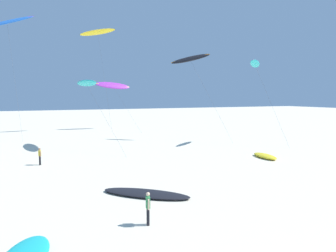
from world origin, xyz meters
TOP-DOWN VIEW (x-y plane):
  - flying_kite_0 at (-9.65, 51.91)m, footprint 8.22×8.88m
  - flying_kite_2 at (-0.27, 36.77)m, footprint 3.73×12.61m
  - flying_kite_3 at (21.60, 30.11)m, footprint 4.41×7.20m
  - flying_kite_4 at (8.69, 57.66)m, footprint 7.00×9.91m
  - flying_kite_5 at (5.34, 55.05)m, footprint 6.83×3.62m
  - flying_kite_6 at (15.57, 37.77)m, footprint 6.36×8.33m
  - grounded_kite_2 at (-0.42, 14.51)m, footprint 5.83×5.56m
  - grounded_kite_3 at (15.95, 21.29)m, footprint 2.13×4.00m
  - person_near_left at (-6.51, 27.66)m, footprint 0.27×0.50m
  - person_mid_field at (-2.04, 9.88)m, footprint 0.26×0.50m

SIDE VIEW (x-z plane):
  - grounded_kite_2 at x=-0.42m, z-range 0.00..0.27m
  - grounded_kite_3 at x=15.95m, z-range 0.00..0.40m
  - person_near_left at x=-6.51m, z-range 0.08..1.76m
  - person_mid_field at x=-2.04m, z-range 0.09..1.84m
  - flying_kite_2 at x=-0.27m, z-range 3.90..12.83m
  - flying_kite_4 at x=8.69m, z-range 3.86..13.72m
  - flying_kite_3 at x=21.60m, z-range 5.27..17.01m
  - flying_kite_6 at x=15.57m, z-range 5.62..19.05m
  - flying_kite_0 at x=-9.65m, z-range 8.43..28.20m
  - flying_kite_5 at x=5.34m, z-range 8.66..28.44m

